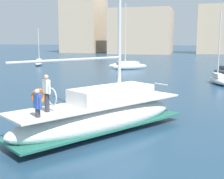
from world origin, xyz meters
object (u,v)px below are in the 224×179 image
Objects in this scene: moored_sloop_far at (128,64)px; moored_catamaran at (218,79)px; main_sailboat at (102,114)px; moored_cutter_right at (39,63)px.

moored_sloop_far reaches higher than moored_catamaran.
main_sailboat is 1.82× the size of moored_catamaran.
moored_catamaran is 1.14× the size of moored_cutter_right.
moored_sloop_far is 18.02m from moored_catamaran.
moored_cutter_right is at bearing 152.01° from moored_catamaran.
main_sailboat is 19.53m from moored_catamaran.
moored_sloop_far is 15.89m from moored_cutter_right.
moored_cutter_right is (-15.80, 1.69, -0.17)m from moored_sloop_far.
main_sailboat is at bearing -79.55° from moored_sloop_far.
moored_sloop_far is 1.52× the size of moored_cutter_right.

